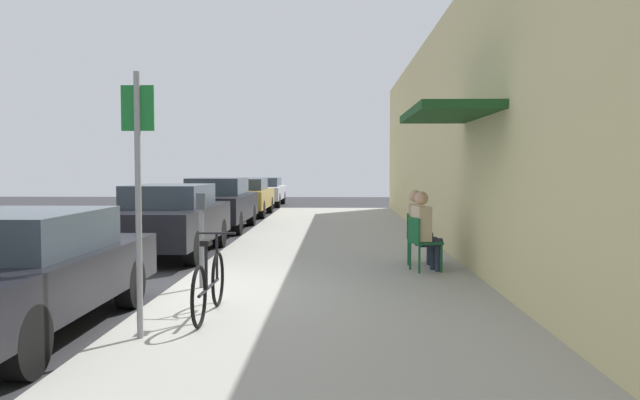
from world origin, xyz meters
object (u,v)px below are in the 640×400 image
(parked_car_4, at_px, (263,191))
(cafe_chair_0, at_px, (421,240))
(cafe_chair_1, at_px, (415,235))
(parked_car_3, at_px, (244,196))
(street_sign, at_px, (138,183))
(seated_patron_1, at_px, (418,224))
(seated_patron_0, at_px, (425,228))
(parked_car_1, at_px, (168,219))
(bicycle_0, at_px, (209,284))
(parked_car_2, at_px, (217,203))
(parking_meter, at_px, (201,233))
(parked_car_0, at_px, (15,271))

(parked_car_4, relative_size, cafe_chair_0, 5.06)
(parked_car_4, bearing_deg, cafe_chair_1, -75.47)
(cafe_chair_0, relative_size, cafe_chair_1, 1.00)
(parked_car_3, distance_m, cafe_chair_0, 14.03)
(parked_car_4, height_order, cafe_chair_1, parked_car_4)
(street_sign, xyz_separation_m, seated_patron_1, (3.35, 4.88, -0.82))
(seated_patron_0, xyz_separation_m, seated_patron_1, (-0.00, 0.77, 0.00))
(parked_car_1, distance_m, cafe_chair_0, 5.44)
(bicycle_0, bearing_deg, parked_car_2, 100.27)
(parked_car_2, xyz_separation_m, cafe_chair_0, (4.79, -7.85, -0.14))
(seated_patron_0, bearing_deg, parking_meter, -155.62)
(street_sign, height_order, cafe_chair_1, street_sign)
(parked_car_2, distance_m, bicycle_0, 11.20)
(cafe_chair_0, xyz_separation_m, cafe_chair_1, (-0.00, 0.80, 0.00))
(bicycle_0, xyz_separation_m, seated_patron_1, (2.85, 3.96, 0.34))
(bicycle_0, bearing_deg, parked_car_0, -168.06)
(parked_car_1, height_order, seated_patron_0, parked_car_1)
(parked_car_4, xyz_separation_m, street_sign, (1.50, -23.35, 0.94))
(street_sign, bearing_deg, seated_patron_0, 50.83)
(street_sign, xyz_separation_m, bicycle_0, (0.50, 0.92, -1.16))
(street_sign, height_order, bicycle_0, street_sign)
(bicycle_0, distance_m, seated_patron_0, 4.29)
(seated_patron_1, bearing_deg, parked_car_4, 104.70)
(bicycle_0, distance_m, seated_patron_1, 4.89)
(parked_car_0, bearing_deg, parked_car_2, 90.00)
(seated_patron_0, bearing_deg, cafe_chair_1, 94.44)
(parked_car_0, distance_m, parked_car_1, 6.17)
(parked_car_3, bearing_deg, parked_car_2, -90.00)
(parked_car_2, distance_m, seated_patron_0, 9.21)
(parked_car_3, height_order, cafe_chair_1, parked_car_3)
(seated_patron_1, bearing_deg, cafe_chair_1, 174.07)
(parked_car_1, bearing_deg, parked_car_2, 90.00)
(parked_car_0, relative_size, parked_car_1, 1.00)
(parked_car_0, bearing_deg, street_sign, -18.48)
(parked_car_4, xyz_separation_m, bicycle_0, (2.00, -22.43, -0.22))
(parked_car_4, relative_size, bicycle_0, 2.57)
(parked_car_3, distance_m, bicycle_0, 16.48)
(cafe_chair_1, bearing_deg, parked_car_3, 111.12)
(seated_patron_0, bearing_deg, street_sign, -129.17)
(seated_patron_0, height_order, cafe_chair_1, seated_patron_0)
(parked_car_0, distance_m, parking_meter, 2.63)
(parking_meter, height_order, cafe_chair_0, parking_meter)
(parked_car_0, relative_size, seated_patron_0, 3.41)
(street_sign, bearing_deg, parked_car_4, 93.67)
(parked_car_4, height_order, bicycle_0, parked_car_4)
(parked_car_1, relative_size, cafe_chair_1, 5.06)
(parked_car_3, bearing_deg, parked_car_1, -90.00)
(parked_car_4, xyz_separation_m, seated_patron_0, (4.85, -19.25, 0.12))
(cafe_chair_0, height_order, seated_patron_0, seated_patron_0)
(parking_meter, height_order, seated_patron_1, parking_meter)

